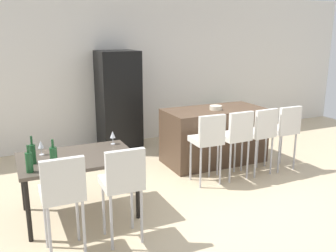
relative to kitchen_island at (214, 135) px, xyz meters
name	(u,v)px	position (x,y,z in m)	size (l,w,h in m)	color
ground_plane	(224,190)	(-0.49, -1.09, -0.46)	(10.00, 10.00, 0.00)	#C6B28E
back_wall	(147,69)	(-0.49, 1.84, 0.99)	(10.00, 0.12, 2.90)	silver
kitchen_island	(214,135)	(0.00, 0.00, 0.00)	(1.68, 0.83, 0.92)	#4C3828
bar_chair_left	(208,138)	(-0.60, -0.80, 0.24)	(0.42, 0.42, 1.05)	silver
bar_chair_middle	(236,134)	(-0.11, -0.80, 0.24)	(0.41, 0.41, 1.05)	silver
bar_chair_right	(261,131)	(0.34, -0.80, 0.24)	(0.42, 0.42, 1.05)	silver
bar_chair_far	(284,128)	(0.80, -0.80, 0.24)	(0.40, 0.40, 1.05)	silver
dining_table	(77,162)	(-2.47, -0.94, 0.21)	(1.33, 0.90, 0.74)	#4C4238
dining_chair_near	(63,190)	(-2.77, -1.76, 0.24)	(0.40, 0.40, 1.05)	silver
dining_chair_far	(123,180)	(-2.17, -1.76, 0.24)	(0.41, 0.41, 1.05)	silver
wine_bottle_end	(54,158)	(-2.77, -1.25, 0.41)	(0.08, 0.08, 0.33)	#194723
wine_bottle_middle	(29,162)	(-3.02, -1.25, 0.39)	(0.07, 0.07, 0.30)	#194723
wine_bottle_near	(33,153)	(-2.96, -0.99, 0.40)	(0.07, 0.07, 0.32)	#194723
wine_glass_left	(113,135)	(-1.95, -0.64, 0.40)	(0.07, 0.07, 0.17)	silver
wine_glass_right	(41,145)	(-2.84, -0.71, 0.40)	(0.07, 0.07, 0.17)	silver
refrigerator	(118,101)	(-1.23, 1.40, 0.46)	(0.72, 0.68, 1.84)	black
fruit_bowl	(216,108)	(-0.02, -0.07, 0.50)	(0.20, 0.20, 0.07)	beige
potted_plant	(226,118)	(1.17, 1.39, -0.11)	(0.39, 0.39, 0.59)	beige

